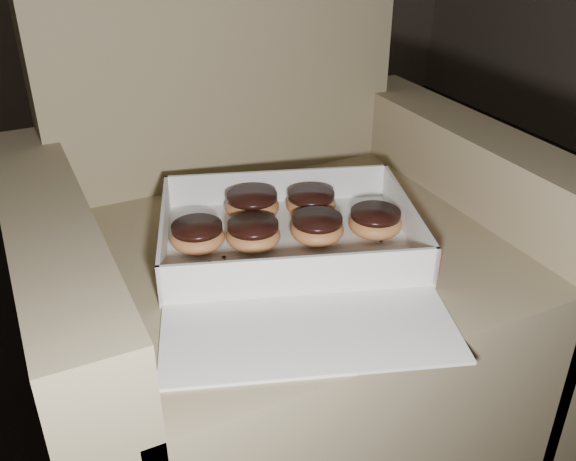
{
  "coord_description": "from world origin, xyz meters",
  "views": [
    {
      "loc": [
        -0.01,
        -0.31,
        0.95
      ],
      "look_at": [
        0.39,
        0.52,
        0.44
      ],
      "focal_mm": 40.0,
      "sensor_mm": 36.0,
      "label": 1
    }
  ],
  "objects": [
    {
      "name": "donut_d",
      "position": [
        0.33,
        0.52,
        0.44
      ],
      "size": [
        0.09,
        0.09,
        0.04
      ],
      "color": "#E79451",
      "rests_on": "bakery_box"
    },
    {
      "name": "crumb_a",
      "position": [
        0.28,
        0.51,
        0.42
      ],
      "size": [
        0.01,
        0.01,
        0.0
      ],
      "primitive_type": "ellipsoid",
      "color": "black",
      "rests_on": "bakery_box"
    },
    {
      "name": "crumb_b",
      "position": [
        0.53,
        0.45,
        0.42
      ],
      "size": [
        0.01,
        0.01,
        0.0
      ],
      "primitive_type": "ellipsoid",
      "color": "black",
      "rests_on": "bakery_box"
    },
    {
      "name": "bakery_box",
      "position": [
        0.38,
        0.47,
        0.42
      ],
      "size": [
        0.54,
        0.58,
        0.07
      ],
      "rotation": [
        0.0,
        0.0,
        -0.32
      ],
      "color": "white",
      "rests_on": "armchair"
    },
    {
      "name": "crumb_d",
      "position": [
        0.39,
        0.39,
        0.42
      ],
      "size": [
        0.01,
        0.01,
        0.0
      ],
      "primitive_type": "ellipsoid",
      "color": "black",
      "rests_on": "bakery_box"
    },
    {
      "name": "donut_b",
      "position": [
        0.25,
        0.56,
        0.44
      ],
      "size": [
        0.09,
        0.09,
        0.04
      ],
      "color": "#E79451",
      "rests_on": "bakery_box"
    },
    {
      "name": "donut_c",
      "position": [
        0.37,
        0.62,
        0.44
      ],
      "size": [
        0.1,
        0.1,
        0.05
      ],
      "color": "#E79451",
      "rests_on": "bakery_box"
    },
    {
      "name": "armchair",
      "position": [
        0.41,
        0.59,
        0.29
      ],
      "size": [
        0.87,
        0.74,
        0.91
      ],
      "color": "#9B8B63",
      "rests_on": "floor"
    },
    {
      "name": "donut_a",
      "position": [
        0.53,
        0.47,
        0.44
      ],
      "size": [
        0.09,
        0.09,
        0.04
      ],
      "color": "#E79451",
      "rests_on": "bakery_box"
    },
    {
      "name": "donut_f",
      "position": [
        0.43,
        0.5,
        0.44
      ],
      "size": [
        0.09,
        0.09,
        0.04
      ],
      "color": "#E79451",
      "rests_on": "bakery_box"
    },
    {
      "name": "crumb_c",
      "position": [
        0.25,
        0.51,
        0.42
      ],
      "size": [
        0.01,
        0.01,
        0.0
      ],
      "primitive_type": "ellipsoid",
      "color": "black",
      "rests_on": "bakery_box"
    },
    {
      "name": "donut_e",
      "position": [
        0.47,
        0.58,
        0.44
      ],
      "size": [
        0.09,
        0.09,
        0.04
      ],
      "color": "#E79451",
      "rests_on": "bakery_box"
    }
  ]
}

